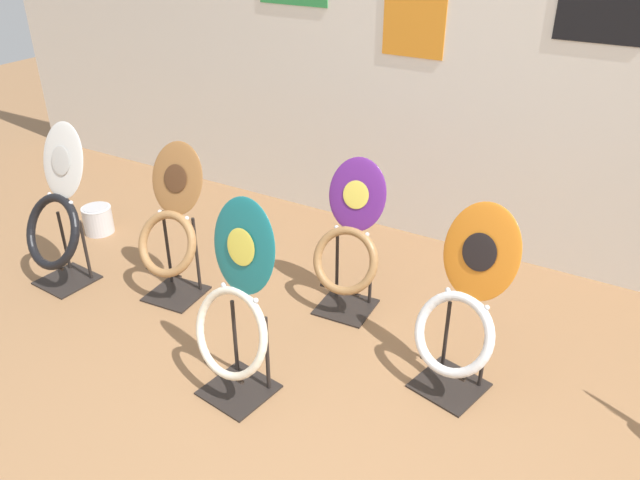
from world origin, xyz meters
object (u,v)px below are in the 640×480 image
(toilet_seat_display_woodgrain, at_px, (171,230))
(toilet_seat_display_orange_sun, at_px, (462,311))
(toilet_seat_display_white_plain, at_px, (56,218))
(paint_can, at_px, (98,219))
(toilet_seat_display_purple_note, at_px, (349,243))
(toilet_seat_display_teal_sax, at_px, (236,308))

(toilet_seat_display_woodgrain, relative_size, toilet_seat_display_orange_sun, 0.98)
(toilet_seat_display_white_plain, height_order, toilet_seat_display_orange_sun, toilet_seat_display_white_plain)
(toilet_seat_display_orange_sun, distance_m, paint_can, 2.53)
(toilet_seat_display_purple_note, xyz_separation_m, toilet_seat_display_orange_sun, (0.70, -0.30, 0.01))
(toilet_seat_display_orange_sun, bearing_deg, toilet_seat_display_white_plain, -172.59)
(toilet_seat_display_orange_sun, bearing_deg, toilet_seat_display_teal_sax, -147.39)
(toilet_seat_display_white_plain, bearing_deg, paint_can, 121.27)
(toilet_seat_display_teal_sax, bearing_deg, toilet_seat_display_woodgrain, 150.00)
(toilet_seat_display_white_plain, xyz_separation_m, toilet_seat_display_teal_sax, (1.40, -0.23, 0.04))
(toilet_seat_display_woodgrain, relative_size, toilet_seat_display_teal_sax, 0.92)
(toilet_seat_display_white_plain, height_order, toilet_seat_display_teal_sax, toilet_seat_display_teal_sax)
(toilet_seat_display_teal_sax, height_order, paint_can, toilet_seat_display_teal_sax)
(toilet_seat_display_teal_sax, relative_size, paint_can, 4.77)
(toilet_seat_display_orange_sun, bearing_deg, paint_can, 175.18)
(toilet_seat_display_purple_note, distance_m, toilet_seat_display_woodgrain, 0.94)
(toilet_seat_display_woodgrain, bearing_deg, toilet_seat_display_teal_sax, -30.00)
(toilet_seat_display_woodgrain, xyz_separation_m, paint_can, (-0.93, 0.28, -0.30))
(paint_can, bearing_deg, toilet_seat_display_purple_note, 2.72)
(toilet_seat_display_orange_sun, height_order, paint_can, toilet_seat_display_orange_sun)
(toilet_seat_display_purple_note, distance_m, toilet_seat_display_white_plain, 1.61)
(toilet_seat_display_woodgrain, height_order, toilet_seat_display_teal_sax, toilet_seat_display_teal_sax)
(toilet_seat_display_woodgrain, height_order, toilet_seat_display_white_plain, toilet_seat_display_white_plain)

